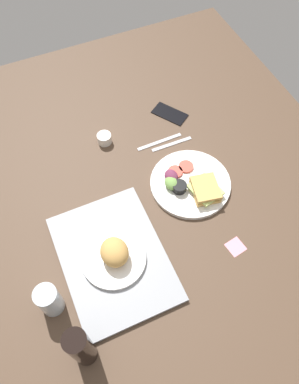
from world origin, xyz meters
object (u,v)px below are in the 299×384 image
at_px(soda_bottle, 81,348).
at_px(drinking_glass, 49,300).
at_px(plate_with_salad, 190,184).
at_px(bread_plate_near, 114,255).
at_px(espresso_cup, 104,139).
at_px(cell_phone, 170,113).
at_px(sticky_note, 236,247).
at_px(serving_tray, 113,258).
at_px(knife, 160,142).
at_px(fork, 172,144).

bearing_deg(soda_bottle, drinking_glass, 15.62).
bearing_deg(soda_bottle, plate_with_salad, -53.83).
relative_size(bread_plate_near, plate_with_salad, 0.71).
relative_size(plate_with_salad, espresso_cup, 5.32).
relative_size(espresso_cup, cell_phone, 0.39).
bearing_deg(bread_plate_near, sticky_note, -107.20).
bearing_deg(espresso_cup, soda_bottle, 155.85).
distance_m(serving_tray, cell_phone, 0.68).
height_order(plate_with_salad, sticky_note, plate_with_salad).
bearing_deg(cell_phone, bread_plate_near, 105.09).
bearing_deg(knife, soda_bottle, 49.70).
distance_m(plate_with_salad, cell_phone, 0.37).
bearing_deg(cell_phone, fork, 123.35).
relative_size(plate_with_salad, knife, 1.57).
xyz_separation_m(plate_with_salad, drinking_glass, (-0.22, 0.59, 0.05)).
bearing_deg(knife, espresso_cup, -24.96).
xyz_separation_m(espresso_cup, cell_phone, (0.03, -0.30, -0.02)).
xyz_separation_m(bread_plate_near, cell_phone, (0.51, -0.45, -0.04)).
relative_size(espresso_cup, knife, 0.29).
bearing_deg(espresso_cup, serving_tray, 162.93).
height_order(plate_with_salad, fork, plate_with_salad).
bearing_deg(fork, sticky_note, 91.73).
bearing_deg(soda_bottle, sticky_note, -78.56).
height_order(espresso_cup, fork, espresso_cup).
relative_size(soda_bottle, fork, 1.32).
xyz_separation_m(serving_tray, soda_bottle, (-0.24, 0.18, 0.10)).
bearing_deg(serving_tray, espresso_cup, -17.07).
bearing_deg(bread_plate_near, drinking_glass, 105.08).
xyz_separation_m(drinking_glass, sticky_note, (-0.06, -0.62, -0.06)).
xyz_separation_m(plate_with_salad, espresso_cup, (0.33, 0.22, 0.00)).
xyz_separation_m(drinking_glass, espresso_cup, (0.55, -0.37, -0.04)).
distance_m(drinking_glass, soda_bottle, 0.19).
relative_size(serving_tray, espresso_cup, 8.04).
bearing_deg(fork, knife, -35.88).
bearing_deg(soda_bottle, knife, -39.67).
height_order(serving_tray, knife, serving_tray).
height_order(serving_tray, fork, serving_tray).
height_order(fork, knife, same).
xyz_separation_m(serving_tray, cell_phone, (0.51, -0.45, -0.00)).
bearing_deg(bread_plate_near, fork, -46.44).
relative_size(bread_plate_near, cell_phone, 1.48).
bearing_deg(cell_phone, espresso_cup, 61.52).
xyz_separation_m(serving_tray, espresso_cup, (0.48, -0.15, 0.01)).
distance_m(soda_bottle, cell_phone, 0.98).
height_order(drinking_glass, espresso_cup, drinking_glass).
distance_m(serving_tray, plate_with_salad, 0.39).
bearing_deg(soda_bottle, cell_phone, -39.83).
height_order(serving_tray, plate_with_salad, plate_with_salad).
distance_m(drinking_glass, fork, 0.75).
bearing_deg(espresso_cup, fork, -116.65).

